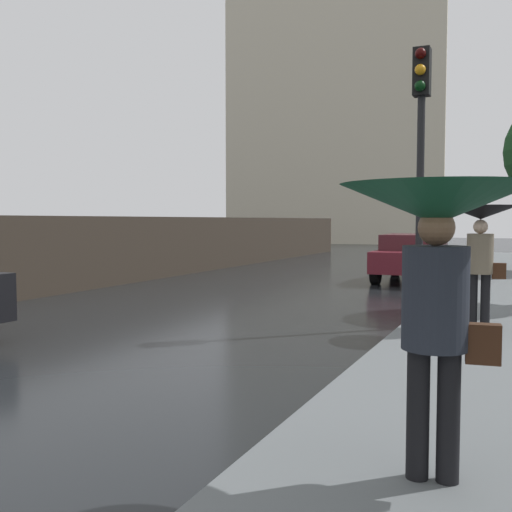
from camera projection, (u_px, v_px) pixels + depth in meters
name	position (u px, v px, depth m)	size (l,w,h in m)	color
car_maroon_near_kerb	(415.00, 256.00, 17.13)	(1.93, 4.22, 1.34)	maroon
pedestrian_with_umbrella_near	(437.00, 240.00, 3.61)	(1.17, 1.17, 1.83)	black
pedestrian_with_umbrella_far	(481.00, 230.00, 9.06)	(1.09, 1.09, 1.83)	black
traffic_light	(421.00, 133.00, 9.52)	(0.26, 0.39, 4.33)	black
distant_tower	(339.00, 101.00, 46.62)	(16.77, 9.50, 27.84)	beige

